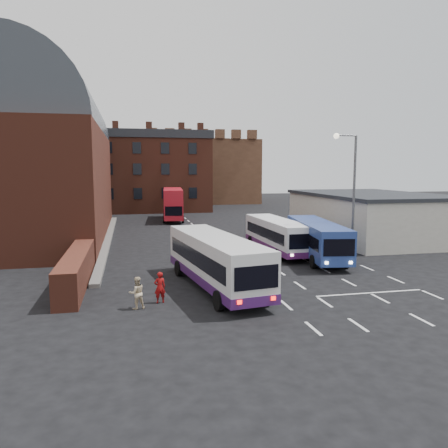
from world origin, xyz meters
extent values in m
plane|color=black|center=(0.00, 0.00, 0.00)|extent=(180.00, 180.00, 0.00)
cube|color=#602B1E|center=(-15.50, 21.00, 5.00)|extent=(12.00, 28.00, 10.00)
cylinder|color=#1E2328|center=(-15.50, 21.00, 10.00)|extent=(12.00, 26.00, 12.00)
cube|color=#602B1E|center=(-10.20, 2.00, 0.90)|extent=(1.20, 10.00, 1.80)
cube|color=beige|center=(15.00, 14.00, 2.00)|extent=(10.00, 16.00, 4.00)
cube|color=#282B30|center=(15.00, 14.00, 4.10)|extent=(10.40, 16.40, 0.30)
cube|color=brown|center=(-6.00, 46.00, 5.50)|extent=(22.00, 10.00, 11.00)
cube|color=brown|center=(6.00, 66.00, 6.00)|extent=(22.00, 22.00, 12.00)
cube|color=silver|center=(-2.71, -0.29, 1.66)|extent=(3.94, 10.70, 2.38)
cube|color=black|center=(-2.71, -0.29, 1.81)|extent=(3.81, 9.53, 0.86)
cylinder|color=black|center=(-4.39, 2.82, 0.48)|extent=(0.41, 0.98, 0.95)
cylinder|color=black|center=(-3.32, -4.14, 0.48)|extent=(0.41, 0.98, 0.95)
cylinder|color=black|center=(-2.04, 3.18, 0.48)|extent=(0.41, 0.98, 0.95)
cylinder|color=black|center=(-0.97, -3.78, 0.48)|extent=(0.41, 0.98, 0.95)
cube|color=white|center=(3.96, 8.80, 1.50)|extent=(2.45, 9.50, 2.14)
cube|color=black|center=(3.96, 8.80, 1.63)|extent=(2.47, 8.30, 0.77)
cylinder|color=black|center=(5.13, 5.84, 0.43)|extent=(0.27, 0.86, 0.86)
cylinder|color=black|center=(4.92, 12.18, 0.43)|extent=(0.27, 0.86, 0.86)
cylinder|color=black|center=(2.98, 5.77, 0.43)|extent=(0.27, 0.86, 0.86)
cylinder|color=black|center=(2.78, 12.11, 0.43)|extent=(0.27, 0.86, 0.86)
cube|color=navy|center=(6.00, 5.92, 1.56)|extent=(3.64, 10.02, 2.23)
cube|color=black|center=(6.00, 5.92, 1.69)|extent=(3.52, 8.84, 0.80)
cylinder|color=black|center=(6.64, 2.67, 0.45)|extent=(0.38, 0.92, 0.89)
cylinder|color=black|center=(7.61, 9.19, 0.45)|extent=(0.38, 0.92, 0.89)
cylinder|color=black|center=(4.44, 3.00, 0.45)|extent=(0.38, 0.92, 0.89)
cylinder|color=black|center=(5.41, 9.52, 0.45)|extent=(0.38, 0.92, 0.89)
cube|color=red|center=(-1.80, 32.42, 2.23)|extent=(3.09, 10.15, 3.54)
cube|color=black|center=(-1.80, 32.42, 1.73)|extent=(3.05, 8.96, 0.82)
cylinder|color=black|center=(-0.93, 29.16, 0.45)|extent=(0.33, 0.93, 0.91)
cylinder|color=black|center=(-0.37, 35.86, 0.45)|extent=(0.33, 0.93, 0.91)
cylinder|color=black|center=(-3.19, 29.35, 0.45)|extent=(0.33, 0.93, 0.91)
cylinder|color=black|center=(-2.64, 36.05, 0.45)|extent=(0.33, 0.93, 0.91)
cylinder|color=#535456|center=(8.60, 5.53, 4.41)|extent=(0.18, 0.18, 8.83)
cylinder|color=#535456|center=(7.83, 5.50, 8.83)|extent=(1.55, 0.17, 0.11)
sphere|color=#FFF2CC|center=(7.06, 5.47, 8.77)|extent=(0.40, 0.40, 0.40)
imported|color=maroon|center=(-5.87, -2.36, 0.77)|extent=(0.62, 0.46, 1.54)
imported|color=beige|center=(-6.98, -3.05, 0.76)|extent=(0.86, 0.75, 1.52)
camera|label=1|loc=(-7.19, -23.15, 6.45)|focal=35.00mm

